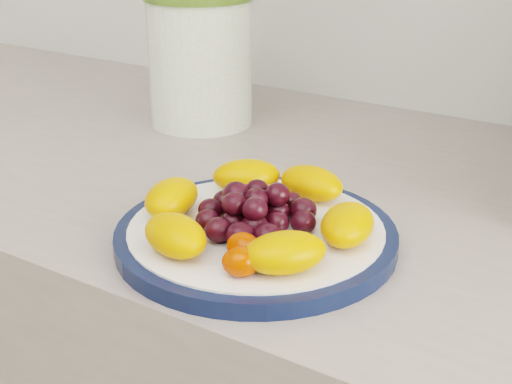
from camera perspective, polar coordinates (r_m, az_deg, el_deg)
The scene contains 4 objects.
plate_rim at distance 0.63m, azimuth -0.00°, elevation -3.56°, with size 0.25×0.25×0.01m, color #0C1737.
plate_face at distance 0.63m, azimuth -0.00°, elevation -3.48°, with size 0.23×0.23×0.02m, color white.
canister at distance 0.95m, azimuth -4.47°, elevation 10.27°, with size 0.13×0.13×0.16m, color #536F17.
fruit_plate at distance 0.62m, azimuth -0.05°, elevation -1.61°, with size 0.21×0.21×0.04m.
Camera 1 is at (0.32, 0.56, 1.19)m, focal length 50.00 mm.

